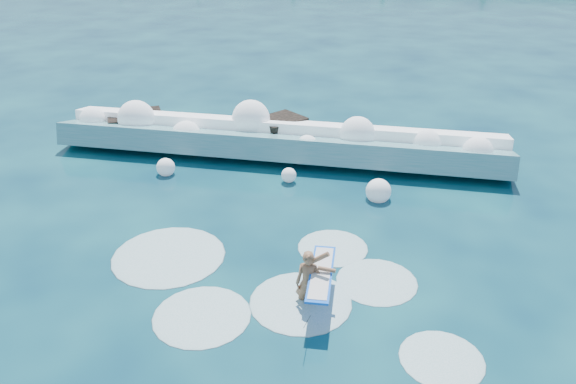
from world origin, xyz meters
name	(u,v)px	position (x,y,z in m)	size (l,w,h in m)	color
ground	(215,264)	(0.00, 0.00, 0.00)	(200.00, 200.00, 0.00)	#07243D
breaking_wave	(279,142)	(0.11, 7.29, 0.49)	(16.14, 2.60, 1.39)	teal
rock_cluster	(200,132)	(-3.14, 7.91, 0.38)	(8.03, 2.93, 1.19)	black
surfer_with_board	(311,281)	(2.64, -1.06, 0.59)	(0.88, 2.81, 1.60)	#8A5D40
wave_spray	(258,132)	(-0.64, 7.19, 0.86)	(15.13, 4.64, 1.89)	white
surf_foam	(255,281)	(1.18, -0.54, 0.00)	(9.14, 5.49, 0.15)	silver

